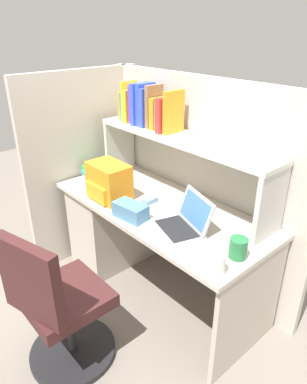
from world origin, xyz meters
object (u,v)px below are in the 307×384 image
(snack_canister, at_px, (238,248))
(office_chair, at_px, (59,311))
(laptop, at_px, (184,222))
(paper_cup, at_px, (218,264))
(backpack, at_px, (108,182))
(computer_mouse, at_px, (149,200))
(tissue_box, at_px, (130,211))

(snack_canister, xyz_separation_m, office_chair, (-0.61, -0.76, -0.39))
(laptop, height_order, paper_cup, laptop)
(backpack, height_order, office_chair, backpack)
(snack_canister, height_order, office_chair, office_chair)
(backpack, relative_size, computer_mouse, 2.88)
(snack_canister, bearing_deg, office_chair, -128.65)
(backpack, bearing_deg, tissue_box, -10.85)
(office_chair, bearing_deg, tissue_box, -96.35)
(computer_mouse, distance_m, snack_canister, 0.79)
(snack_canister, relative_size, office_chair, 0.12)
(backpack, relative_size, tissue_box, 1.36)
(snack_canister, bearing_deg, paper_cup, -86.64)
(laptop, bearing_deg, snack_canister, 2.04)
(paper_cup, bearing_deg, office_chair, -136.91)
(paper_cup, relative_size, office_chair, 0.11)
(office_chair, bearing_deg, paper_cup, -152.51)
(laptop, distance_m, computer_mouse, 0.41)
(backpack, distance_m, office_chair, 0.91)
(tissue_box, distance_m, office_chair, 0.72)
(computer_mouse, height_order, office_chair, office_chair)
(snack_canister, bearing_deg, laptop, -177.96)
(laptop, bearing_deg, tissue_box, -155.12)
(computer_mouse, xyz_separation_m, snack_canister, (0.78, -0.06, 0.04))
(paper_cup, height_order, office_chair, office_chair)
(computer_mouse, bearing_deg, laptop, -10.52)
(laptop, relative_size, office_chair, 0.40)
(laptop, height_order, snack_canister, laptop)
(computer_mouse, bearing_deg, paper_cup, -17.09)
(computer_mouse, height_order, tissue_box, tissue_box)
(computer_mouse, relative_size, snack_canister, 0.91)
(laptop, relative_size, snack_canister, 3.29)
(paper_cup, relative_size, tissue_box, 0.48)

